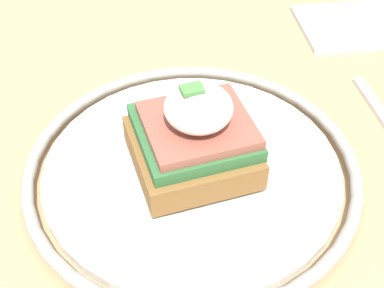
# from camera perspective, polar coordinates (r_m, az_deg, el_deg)

# --- Properties ---
(plate) EXTENTS (0.27, 0.27, 0.02)m
(plate) POSITION_cam_1_polar(r_m,az_deg,el_deg) (0.43, 0.00, -2.64)
(plate) COLOR silver
(plate) RESTS_ON dining_table
(sandwich) EXTENTS (0.09, 0.09, 0.07)m
(sandwich) POSITION_cam_1_polar(r_m,az_deg,el_deg) (0.41, 0.25, 0.83)
(sandwich) COLOR brown
(sandwich) RESTS_ON plate
(napkin) EXTENTS (0.13, 0.11, 0.01)m
(napkin) POSITION_cam_1_polar(r_m,az_deg,el_deg) (0.64, 16.53, 12.03)
(napkin) COLOR silver
(napkin) RESTS_ON dining_table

